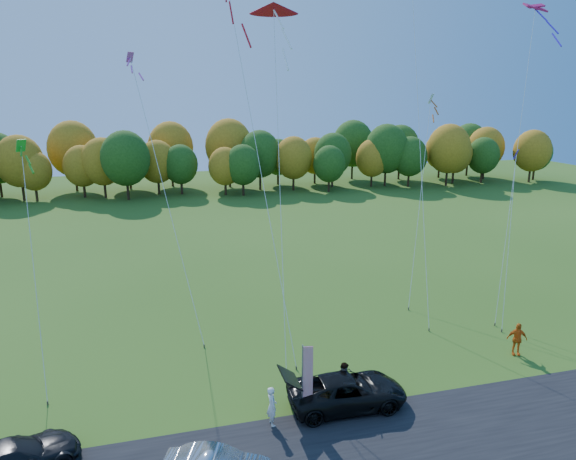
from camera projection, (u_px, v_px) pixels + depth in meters
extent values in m
plane|color=#2E5516|center=(319.00, 398.00, 25.14)|extent=(160.00, 160.00, 0.00)
cube|color=black|center=(349.00, 451.00, 21.40)|extent=(90.00, 6.00, 0.01)
imported|color=black|center=(347.00, 391.00, 24.30)|extent=(5.73, 2.77, 1.57)
imported|color=silver|center=(272.00, 406.00, 22.90)|extent=(0.50, 0.71, 1.86)
imported|color=gray|center=(345.00, 380.00, 25.02)|extent=(1.09, 1.13, 1.84)
imported|color=orange|center=(517.00, 339.00, 29.13)|extent=(1.22, 0.84, 1.92)
cylinder|color=#999999|center=(302.00, 383.00, 22.93)|extent=(0.06, 0.06, 3.78)
cube|color=red|center=(308.00, 375.00, 22.86)|extent=(0.47, 0.10, 2.84)
cube|color=navy|center=(308.00, 354.00, 22.63)|extent=(0.47, 0.09, 0.74)
cylinder|color=#4C3F33|center=(296.00, 368.00, 27.72)|extent=(0.08, 0.08, 0.20)
cylinder|color=#4C3F33|center=(429.00, 330.00, 32.24)|extent=(0.08, 0.08, 0.20)
cylinder|color=#4C3F33|center=(287.00, 379.00, 26.60)|extent=(0.08, 0.08, 0.20)
cone|color=red|center=(274.00, 8.00, 30.28)|extent=(2.98, 2.28, 3.26)
cylinder|color=#4C3F33|center=(495.00, 324.00, 33.00)|extent=(0.08, 0.08, 0.20)
cube|color=#C31559|center=(535.00, 8.00, 35.40)|extent=(3.58, 1.24, 1.34)
cylinder|color=#4C3F33|center=(48.00, 403.00, 24.55)|extent=(0.08, 0.08, 0.20)
cube|color=green|center=(21.00, 146.00, 25.36)|extent=(1.05, 1.05, 1.24)
cylinder|color=#4C3F33|center=(408.00, 309.00, 35.42)|extent=(0.08, 0.08, 0.20)
cube|color=silver|center=(431.00, 99.00, 38.97)|extent=(1.25, 1.25, 1.48)
cylinder|color=#4C3F33|center=(204.00, 346.00, 30.14)|extent=(0.08, 0.08, 0.20)
cube|color=#CE44A1|center=(130.00, 57.00, 32.57)|extent=(1.09, 1.09, 1.29)
cylinder|color=#4C3F33|center=(502.00, 331.00, 32.11)|extent=(0.08, 0.08, 0.20)
cube|color=#320CB1|center=(516.00, 154.00, 33.15)|extent=(1.06, 1.06, 1.25)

